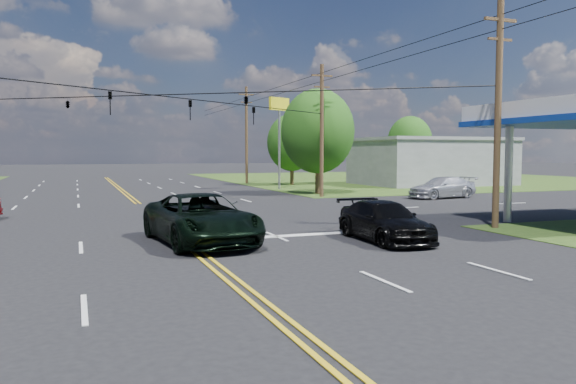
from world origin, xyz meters
name	(u,v)px	position (x,y,z in m)	size (l,w,h in m)	color
ground	(155,218)	(0.00, 12.00, 0.00)	(280.00, 280.00, 0.00)	black
grass_ne	(407,179)	(35.00, 44.00, 0.00)	(46.00, 48.00, 0.03)	#294516
stop_bar	(312,235)	(5.00, 4.00, 0.00)	(10.00, 0.50, 0.02)	silver
retail_ne	(431,163)	(30.00, 32.00, 2.20)	(14.00, 10.00, 4.40)	slate
pole_se	(498,112)	(13.00, 3.00, 4.92)	(1.60, 0.28, 9.50)	#49391E
pole_ne	(322,129)	(13.00, 21.00, 4.92)	(1.60, 0.28, 9.50)	#49391E
pole_right_far	(246,134)	(13.00, 40.00, 5.17)	(1.60, 0.28, 10.00)	#49391E
span_wire_signals	(153,95)	(0.00, 12.00, 6.00)	(26.00, 18.00, 1.13)	black
power_lines	(158,32)	(0.00, 10.00, 8.60)	(26.04, 100.00, 0.64)	black
tree_right_a	(318,131)	(14.00, 24.00, 4.87)	(5.70, 5.70, 8.18)	#49391E
tree_right_b	(292,143)	(16.50, 36.00, 4.22)	(4.94, 4.94, 7.09)	#49391E
tree_far_r	(410,142)	(34.00, 42.00, 4.54)	(5.32, 5.32, 7.63)	#49391E
pickup_dkgreen	(201,219)	(0.50, 3.50, 0.88)	(2.91, 6.31, 1.75)	black
suv_black	(385,221)	(6.88, 1.75, 0.72)	(2.00, 4.93, 1.43)	black
sedan_far	(442,187)	(20.61, 17.16, 0.76)	(2.12, 5.21, 1.51)	silver
polesign_ne	(279,118)	(13.00, 30.00, 6.24)	(2.11, 1.15, 8.02)	#A5A5AA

